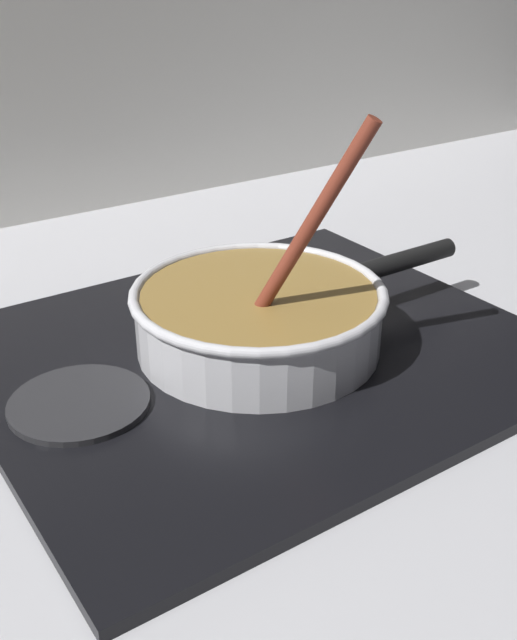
{
  "coord_description": "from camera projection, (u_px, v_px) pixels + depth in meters",
  "views": [
    {
      "loc": [
        -0.41,
        -0.31,
        0.38
      ],
      "look_at": [
        -0.04,
        0.24,
        0.04
      ],
      "focal_mm": 41.63,
      "sensor_mm": 36.0,
      "label": 1
    }
  ],
  "objects": [
    {
      "name": "ground",
      "position": [
        456.0,
        482.0,
        0.62
      ],
      "size": [
        2.4,
        1.6,
        0.04
      ],
      "primitive_type": "cube",
      "color": "#B7B7BC"
    },
    {
      "name": "backsplash_wall",
      "position": [
        67.0,
        28.0,
        1.07
      ],
      "size": [
        2.4,
        0.02,
        0.55
      ],
      "primitive_type": "cube",
      "color": "silver",
      "rests_on": "ground"
    },
    {
      "name": "hob_plate",
      "position": [
        258.0,
        352.0,
        0.77
      ],
      "size": [
        0.56,
        0.48,
        0.01
      ],
      "primitive_type": "cube",
      "color": "black",
      "rests_on": "ground"
    },
    {
      "name": "burner_ring",
      "position": [
        258.0,
        343.0,
        0.76
      ],
      "size": [
        0.16,
        0.16,
        0.01
      ],
      "primitive_type": "torus",
      "color": "#592D0C",
      "rests_on": "hob_plate"
    },
    {
      "name": "spare_burner",
      "position": [
        79.0,
        403.0,
        0.67
      ],
      "size": [
        0.13,
        0.13,
        0.01
      ],
      "primitive_type": "cylinder",
      "color": "#262628",
      "rests_on": "hob_plate"
    },
    {
      "name": "cooking_pan",
      "position": [
        260.0,
        315.0,
        0.75
      ],
      "size": [
        0.4,
        0.26,
        0.25
      ],
      "color": "silver",
      "rests_on": "hob_plate"
    }
  ]
}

